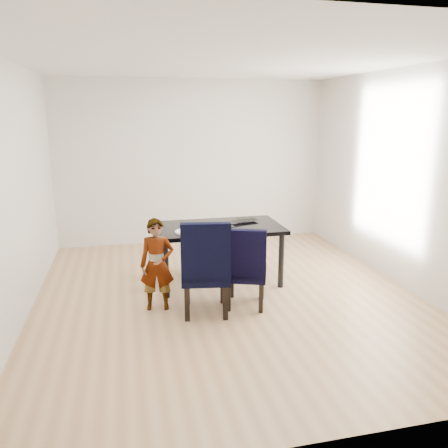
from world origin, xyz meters
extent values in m
cube|color=tan|center=(0.00, 0.00, -0.01)|extent=(4.50, 5.00, 0.01)
cube|color=white|center=(0.00, 0.00, 2.71)|extent=(4.50, 5.00, 0.01)
cube|color=silver|center=(0.00, 2.50, 1.35)|extent=(4.50, 0.01, 2.70)
cube|color=silver|center=(0.00, -2.50, 1.35)|extent=(4.50, 0.01, 2.70)
cube|color=silver|center=(-2.25, 0.00, 1.35)|extent=(0.01, 5.00, 2.70)
cube|color=silver|center=(2.25, 0.00, 1.35)|extent=(0.01, 5.00, 2.70)
cube|color=black|center=(0.00, 0.50, 0.38)|extent=(1.60, 0.90, 0.75)
cube|color=black|center=(-0.34, -0.35, 0.53)|extent=(0.59, 0.61, 1.07)
cube|color=black|center=(0.15, -0.28, 0.47)|extent=(0.58, 0.60, 0.94)
imported|color=orange|center=(-0.84, -0.15, 0.52)|extent=(0.41, 0.29, 1.04)
cylinder|color=silver|center=(-0.44, 0.28, 0.76)|extent=(0.38, 0.38, 0.02)
ellipsoid|color=#9B6537|center=(-0.43, 0.28, 0.80)|extent=(0.16, 0.09, 0.06)
imported|color=black|center=(0.37, 0.67, 0.76)|extent=(0.40, 0.31, 0.03)
torus|color=black|center=(0.05, 0.40, 0.75)|extent=(0.14, 0.14, 0.01)
camera|label=1|loc=(-1.15, -4.77, 2.13)|focal=35.00mm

